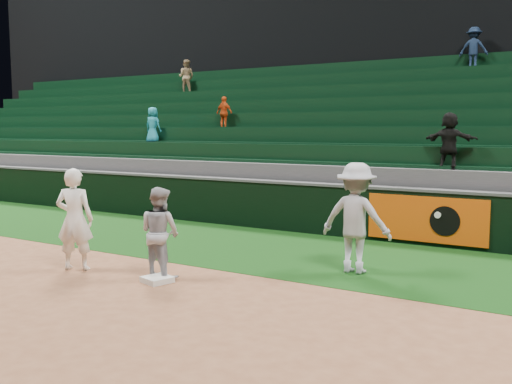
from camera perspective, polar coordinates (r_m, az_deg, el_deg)
ground at (r=9.99m, az=-8.46°, el=-8.58°), size 70.00×70.00×0.00m
foul_grass at (r=12.38m, az=0.50°, el=-5.59°), size 36.00×4.20×0.01m
upper_deck at (r=25.85m, az=17.67°, el=13.67°), size 40.00×12.00×12.00m
first_base at (r=9.80m, az=-9.85°, el=-8.61°), size 0.53×0.53×0.10m
first_baseman at (r=10.84m, az=-17.68°, el=-2.62°), size 0.81×0.70×1.86m
baserunner at (r=9.96m, az=-9.60°, el=-4.01°), size 0.82×0.67×1.57m
base_coach at (r=10.24m, az=9.97°, el=-2.58°), size 1.28×0.75×1.96m
field_wall at (r=14.17m, az=5.16°, el=-1.52°), size 36.00×0.45×1.25m
stadium_seating at (r=17.53m, az=10.57°, el=3.40°), size 36.00×5.95×5.61m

